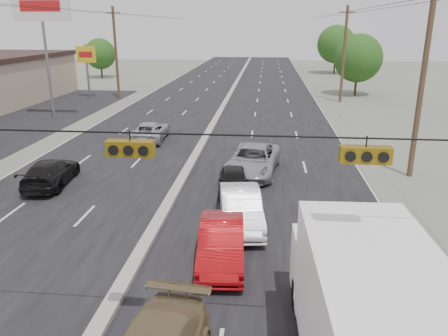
{
  "coord_description": "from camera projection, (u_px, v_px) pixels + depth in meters",
  "views": [
    {
      "loc": [
        4.42,
        -8.93,
        8.0
      ],
      "look_at": [
        2.7,
        8.71,
        2.2
      ],
      "focal_mm": 35.0,
      "sensor_mm": 36.0,
      "label": 1
    }
  ],
  "objects": [
    {
      "name": "road_surface",
      "position": [
        217.0,
        118.0,
        39.72
      ],
      "size": [
        20.0,
        160.0,
        0.02
      ],
      "primitive_type": "cube",
      "color": "black",
      "rests_on": "ground"
    },
    {
      "name": "center_median",
      "position": [
        217.0,
        117.0,
        39.69
      ],
      "size": [
        0.5,
        160.0,
        0.2
      ],
      "primitive_type": "cube",
      "color": "gray",
      "rests_on": "ground"
    },
    {
      "name": "parking_lot",
      "position": [
        9.0,
        126.0,
        36.56
      ],
      "size": [
        10.0,
        42.0,
        0.02
      ],
      "primitive_type": "cube",
      "color": "black",
      "rests_on": "ground"
    },
    {
      "name": "utility_pole_left_c",
      "position": [
        116.0,
        53.0,
        48.74
      ],
      "size": [
        1.6,
        0.3,
        10.0
      ],
      "color": "#422D1E",
      "rests_on": "ground"
    },
    {
      "name": "utility_pole_right_b",
      "position": [
        422.0,
        84.0,
        22.79
      ],
      "size": [
        1.6,
        0.3,
        10.0
      ],
      "color": "#422D1E",
      "rests_on": "ground"
    },
    {
      "name": "utility_pole_right_c",
      "position": [
        344.0,
        54.0,
        46.44
      ],
      "size": [
        1.6,
        0.3,
        10.0
      ],
      "color": "#422D1E",
      "rests_on": "ground"
    },
    {
      "name": "traffic_signals",
      "position": [
        126.0,
        146.0,
        9.51
      ],
      "size": [
        25.0,
        0.3,
        0.54
      ],
      "color": "black",
      "rests_on": "ground"
    },
    {
      "name": "pole_sign_billboard",
      "position": [
        42.0,
        15.0,
        36.41
      ],
      "size": [
        5.0,
        0.25,
        11.0
      ],
      "color": "slate",
      "rests_on": "ground"
    },
    {
      "name": "pole_sign_far",
      "position": [
        86.0,
        59.0,
        49.28
      ],
      "size": [
        2.2,
        0.25,
        6.0
      ],
      "color": "slate",
      "rests_on": "ground"
    },
    {
      "name": "tree_left_far",
      "position": [
        100.0,
        54.0,
        68.97
      ],
      "size": [
        4.8,
        4.8,
        6.12
      ],
      "color": "#382619",
      "rests_on": "ground"
    },
    {
      "name": "tree_right_mid",
      "position": [
        358.0,
        58.0,
        51.18
      ],
      "size": [
        5.6,
        5.6,
        7.14
      ],
      "color": "#382619",
      "rests_on": "ground"
    },
    {
      "name": "tree_right_far",
      "position": [
        336.0,
        44.0,
        74.54
      ],
      "size": [
        6.4,
        6.4,
        8.16
      ],
      "color": "#382619",
      "rests_on": "ground"
    },
    {
      "name": "box_truck",
      "position": [
        361.0,
        309.0,
        9.87
      ],
      "size": [
        2.8,
        7.38,
        3.7
      ],
      "rotation": [
        0.0,
        0.0,
        0.04
      ],
      "color": "black",
      "rests_on": "ground"
    },
    {
      "name": "red_sedan",
      "position": [
        221.0,
        243.0,
        15.32
      ],
      "size": [
        1.86,
        4.53,
        1.46
      ],
      "primitive_type": "imported",
      "rotation": [
        0.0,
        0.0,
        0.07
      ],
      "color": "#9E090D",
      "rests_on": "ground"
    },
    {
      "name": "queue_car_a",
      "position": [
        233.0,
        181.0,
        21.76
      ],
      "size": [
        1.76,
        3.78,
        1.25
      ],
      "primitive_type": "imported",
      "rotation": [
        0.0,
        0.0,
        0.08
      ],
      "color": "black",
      "rests_on": "ground"
    },
    {
      "name": "queue_car_b",
      "position": [
        241.0,
        209.0,
        18.1
      ],
      "size": [
        2.25,
        4.83,
        1.53
      ],
      "primitive_type": "imported",
      "rotation": [
        0.0,
        0.0,
        0.14
      ],
      "color": "white",
      "rests_on": "ground"
    },
    {
      "name": "queue_car_c",
      "position": [
        253.0,
        160.0,
        24.54
      ],
      "size": [
        3.29,
        5.9,
        1.56
      ],
      "primitive_type": "imported",
      "rotation": [
        0.0,
        0.0,
        -0.13
      ],
      "color": "#939499",
      "rests_on": "ground"
    },
    {
      "name": "oncoming_near",
      "position": [
        51.0,
        173.0,
        22.81
      ],
      "size": [
        2.41,
        4.87,
        1.36
      ],
      "primitive_type": "imported",
      "rotation": [
        0.0,
        0.0,
        3.25
      ],
      "color": "black",
      "rests_on": "ground"
    },
    {
      "name": "oncoming_far",
      "position": [
        150.0,
        131.0,
        31.73
      ],
      "size": [
        2.45,
        4.92,
        1.34
      ],
      "primitive_type": "imported",
      "rotation": [
        0.0,
        0.0,
        3.19
      ],
      "color": "#9DA0A4",
      "rests_on": "ground"
    }
  ]
}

